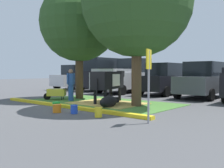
{
  "coord_description": "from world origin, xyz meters",
  "views": [
    {
      "loc": [
        7.82,
        -7.15,
        1.48
      ],
      "look_at": [
        0.08,
        1.9,
        0.9
      ],
      "focal_mm": 41.09,
      "sensor_mm": 36.0,
      "label": 1
    }
  ],
  "objects": [
    {
      "name": "hay_bedding",
      "position": [
        0.08,
        1.6,
        0.03
      ],
      "size": [
        3.26,
        2.48,
        0.04
      ],
      "primitive_type": "cube",
      "rotation": [
        0.0,
        0.0,
        0.03
      ],
      "color": "tan",
      "rests_on": "ground"
    },
    {
      "name": "bucket_green",
      "position": [
        -0.33,
        -0.98,
        0.15
      ],
      "size": [
        0.32,
        0.32,
        0.29
      ],
      "color": "green",
      "rests_on": "ground"
    },
    {
      "name": "person_handler",
      "position": [
        -2.1,
        1.27,
        0.86
      ],
      "size": [
        0.34,
        0.53,
        1.6
      ],
      "color": "#23478C",
      "rests_on": "ground"
    },
    {
      "name": "parking_sign",
      "position": [
        3.9,
        -0.97,
        1.49
      ],
      "size": [
        0.17,
        0.43,
        2.11
      ],
      "color": "#99999E",
      "rests_on": "ground"
    },
    {
      "name": "pickup_truck_maroon",
      "position": [
        -3.12,
        7.32,
        1.11
      ],
      "size": [
        2.24,
        5.41,
        2.42
      ],
      "color": "#B7B7BC",
      "rests_on": "ground"
    },
    {
      "name": "curb_yellow",
      "position": [
        -0.48,
        -0.46,
        0.06
      ],
      "size": [
        8.46,
        0.24,
        0.12
      ],
      "primitive_type": "cube",
      "color": "yellow",
      "rests_on": "ground"
    },
    {
      "name": "bucket_orange",
      "position": [
        0.33,
        -1.46,
        0.15
      ],
      "size": [
        0.33,
        0.33,
        0.29
      ],
      "color": "orange",
      "rests_on": "ground"
    },
    {
      "name": "sedan_red",
      "position": [
        -0.31,
        7.57,
        0.98
      ],
      "size": [
        2.03,
        4.41,
        2.02
      ],
      "color": "black",
      "rests_on": "ground"
    },
    {
      "name": "shade_tree_left",
      "position": [
        -2.55,
        2.25,
        4.1
      ],
      "size": [
        4.19,
        4.19,
        6.21
      ],
      "color": "#4C3823",
      "rests_on": "ground"
    },
    {
      "name": "shade_tree_right",
      "position": [
        1.58,
        1.74,
        4.39
      ],
      "size": [
        4.64,
        4.64,
        6.73
      ],
      "color": "#4C3823",
      "rests_on": "ground"
    },
    {
      "name": "grass_island",
      "position": [
        -0.48,
        1.71,
        0.01
      ],
      "size": [
        7.26,
        4.02,
        0.02
      ],
      "primitive_type": "cube",
      "color": "#477A33",
      "rests_on": "ground"
    },
    {
      "name": "sedan_blue",
      "position": [
        2.41,
        7.13,
        0.98
      ],
      "size": [
        2.03,
        4.41,
        2.02
      ],
      "color": "#4C5156",
      "rests_on": "ground"
    },
    {
      "name": "sedan_silver",
      "position": [
        -8.41,
        7.34,
        0.98
      ],
      "size": [
        2.03,
        4.41,
        2.02
      ],
      "color": "silver",
      "rests_on": "ground"
    },
    {
      "name": "calf_lying",
      "position": [
        0.9,
        0.75,
        0.24
      ],
      "size": [
        0.66,
        1.33,
        0.48
      ],
      "color": "black",
      "rests_on": "ground"
    },
    {
      "name": "ground_plane",
      "position": [
        0.0,
        0.0,
        0.0
      ],
      "size": [
        80.0,
        80.0,
        0.0
      ],
      "primitive_type": "plane",
      "color": "#4C4C4F"
    },
    {
      "name": "cow_holstein",
      "position": [
        -0.11,
        1.91,
        1.07
      ],
      "size": [
        1.37,
        3.05,
        1.52
      ],
      "color": "black",
      "rests_on": "ground"
    },
    {
      "name": "bucket_yellow",
      "position": [
        2.12,
        -1.17,
        0.17
      ],
      "size": [
        0.27,
        0.27,
        0.32
      ],
      "color": "yellow",
      "rests_on": "ground"
    },
    {
      "name": "suv_black",
      "position": [
        -5.76,
        7.72,
        1.27
      ],
      "size": [
        2.13,
        4.61,
        2.52
      ],
      "color": "black",
      "rests_on": "ground"
    },
    {
      "name": "bucket_blue",
      "position": [
        1.0,
        -1.22,
        0.16
      ],
      "size": [
        0.27,
        0.27,
        0.31
      ],
      "color": "blue",
      "rests_on": "ground"
    },
    {
      "name": "wheelbarrow",
      "position": [
        -3.03,
        1.06,
        0.39
      ],
      "size": [
        1.42,
        1.28,
        0.63
      ],
      "color": "gold",
      "rests_on": "ground"
    }
  ]
}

